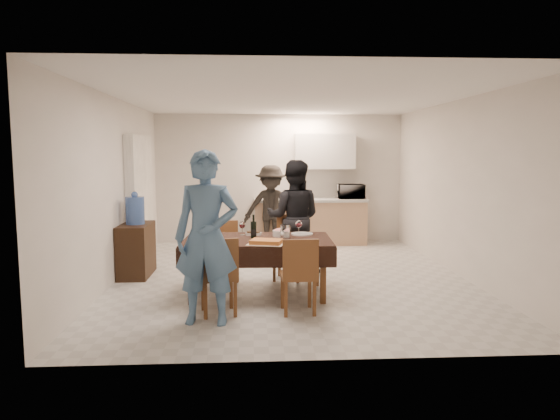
# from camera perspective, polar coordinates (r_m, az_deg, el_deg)

# --- Properties ---
(floor) EXTENTS (5.00, 6.00, 0.02)m
(floor) POSITION_cam_1_polar(r_m,az_deg,el_deg) (7.42, 1.22, -7.63)
(floor) COLOR beige
(floor) RESTS_ON ground
(ceiling) EXTENTS (5.00, 6.00, 0.02)m
(ceiling) POSITION_cam_1_polar(r_m,az_deg,el_deg) (7.24, 1.27, 12.75)
(ceiling) COLOR white
(ceiling) RESTS_ON wall_back
(wall_back) EXTENTS (5.00, 0.02, 2.60)m
(wall_back) POSITION_cam_1_polar(r_m,az_deg,el_deg) (10.20, -0.08, 3.61)
(wall_back) COLOR beige
(wall_back) RESTS_ON floor
(wall_front) EXTENTS (5.00, 0.02, 2.60)m
(wall_front) POSITION_cam_1_polar(r_m,az_deg,el_deg) (4.24, 4.43, -0.39)
(wall_front) COLOR beige
(wall_front) RESTS_ON floor
(wall_left) EXTENTS (0.02, 6.00, 2.60)m
(wall_left) POSITION_cam_1_polar(r_m,az_deg,el_deg) (7.45, -18.32, 2.24)
(wall_left) COLOR beige
(wall_left) RESTS_ON floor
(wall_right) EXTENTS (0.02, 6.00, 2.60)m
(wall_right) POSITION_cam_1_polar(r_m,az_deg,el_deg) (7.82, 19.85, 2.37)
(wall_right) COLOR beige
(wall_right) RESTS_ON floor
(stub_partition) EXTENTS (0.15, 1.40, 2.10)m
(stub_partition) POSITION_cam_1_polar(r_m,az_deg,el_deg) (8.61, -15.69, 1.18)
(stub_partition) COLOR white
(stub_partition) RESTS_ON floor
(kitchen_base_cabinet) EXTENTS (2.20, 0.60, 0.86)m
(kitchen_base_cabinet) POSITION_cam_1_polar(r_m,az_deg,el_deg) (10.02, 3.45, -1.45)
(kitchen_base_cabinet) COLOR tan
(kitchen_base_cabinet) RESTS_ON floor
(kitchen_worktop) EXTENTS (2.24, 0.64, 0.05)m
(kitchen_worktop) POSITION_cam_1_polar(r_m,az_deg,el_deg) (9.97, 3.47, 1.14)
(kitchen_worktop) COLOR #AFB0AB
(kitchen_worktop) RESTS_ON kitchen_base_cabinet
(upper_cabinet) EXTENTS (1.20, 0.34, 0.70)m
(upper_cabinet) POSITION_cam_1_polar(r_m,az_deg,el_deg) (10.10, 5.11, 6.68)
(upper_cabinet) COLOR silver
(upper_cabinet) RESTS_ON wall_back
(dining_table) EXTENTS (1.90, 1.14, 0.73)m
(dining_table) POSITION_cam_1_polar(r_m,az_deg,el_deg) (6.37, -2.58, -3.59)
(dining_table) COLOR black
(dining_table) RESTS_ON floor
(chair_near_left) EXTENTS (0.47, 0.47, 0.48)m
(chair_near_left) POSITION_cam_1_polar(r_m,az_deg,el_deg) (5.60, -7.11, -6.62)
(chair_near_left) COLOR brown
(chair_near_left) RESTS_ON floor
(chair_near_right) EXTENTS (0.42, 0.42, 0.47)m
(chair_near_right) POSITION_cam_1_polar(r_m,az_deg,el_deg) (5.61, 2.17, -6.64)
(chair_near_right) COLOR brown
(chair_near_right) RESTS_ON floor
(chair_far_left) EXTENTS (0.41, 0.41, 0.45)m
(chair_far_left) POSITION_cam_1_polar(r_m,az_deg,el_deg) (7.07, -6.30, -4.10)
(chair_far_left) COLOR brown
(chair_far_left) RESTS_ON floor
(chair_far_right) EXTENTS (0.52, 0.52, 0.50)m
(chair_far_right) POSITION_cam_1_polar(r_m,az_deg,el_deg) (7.06, 1.02, -3.67)
(chair_far_right) COLOR brown
(chair_far_right) RESTS_ON floor
(console) EXTENTS (0.42, 0.84, 0.77)m
(console) POSITION_cam_1_polar(r_m,az_deg,el_deg) (7.71, -16.10, -4.40)
(console) COLOR #2F1E0F
(console) RESTS_ON floor
(water_jug) EXTENTS (0.27, 0.27, 0.40)m
(water_jug) POSITION_cam_1_polar(r_m,az_deg,el_deg) (7.63, -16.23, -0.05)
(water_jug) COLOR #4368B3
(water_jug) RESTS_ON console
(wine_bottle) EXTENTS (0.08, 0.08, 0.30)m
(wine_bottle) POSITION_cam_1_polar(r_m,az_deg,el_deg) (6.39, -3.04, -1.88)
(wine_bottle) COLOR black
(wine_bottle) RESTS_ON dining_table
(water_pitcher) EXTENTS (0.12, 0.12, 0.19)m
(water_pitcher) POSITION_cam_1_polar(r_m,az_deg,el_deg) (6.31, 0.60, -2.51)
(water_pitcher) COLOR white
(water_pitcher) RESTS_ON dining_table
(savoury_tart) EXTENTS (0.50, 0.42, 0.05)m
(savoury_tart) POSITION_cam_1_polar(r_m,az_deg,el_deg) (5.99, -1.58, -3.65)
(savoury_tart) COLOR #D3813E
(savoury_tart) RESTS_ON dining_table
(salad_bowl) EXTENTS (0.20, 0.20, 0.08)m
(salad_bowl) POSITION_cam_1_polar(r_m,az_deg,el_deg) (6.55, 0.03, -2.67)
(salad_bowl) COLOR white
(salad_bowl) RESTS_ON dining_table
(mushroom_dish) EXTENTS (0.20, 0.20, 0.03)m
(mushroom_dish) POSITION_cam_1_polar(r_m,az_deg,el_deg) (6.64, -3.04, -2.75)
(mushroom_dish) COLOR white
(mushroom_dish) RESTS_ON dining_table
(wine_glass_a) EXTENTS (0.08, 0.08, 0.17)m
(wine_glass_a) POSITION_cam_1_polar(r_m,az_deg,el_deg) (6.12, -7.72, -2.93)
(wine_glass_a) COLOR white
(wine_glass_a) RESTS_ON dining_table
(wine_glass_b) EXTENTS (0.09, 0.09, 0.20)m
(wine_glass_b) POSITION_cam_1_polar(r_m,az_deg,el_deg) (6.62, 2.15, -2.02)
(wine_glass_b) COLOR white
(wine_glass_b) RESTS_ON dining_table
(wine_glass_c) EXTENTS (0.08, 0.08, 0.18)m
(wine_glass_c) POSITION_cam_1_polar(r_m,az_deg,el_deg) (6.65, -4.34, -2.09)
(wine_glass_c) COLOR white
(wine_glass_c) RESTS_ON dining_table
(plate_near_left) EXTENTS (0.27, 0.27, 0.02)m
(plate_near_left) POSITION_cam_1_polar(r_m,az_deg,el_deg) (6.09, -8.21, -3.73)
(plate_near_left) COLOR white
(plate_near_left) RESTS_ON dining_table
(plate_near_right) EXTENTS (0.27, 0.27, 0.02)m
(plate_near_right) POSITION_cam_1_polar(r_m,az_deg,el_deg) (6.10, 3.10, -3.65)
(plate_near_right) COLOR white
(plate_near_right) RESTS_ON dining_table
(plate_far_left) EXTENTS (0.24, 0.24, 0.01)m
(plate_far_left) POSITION_cam_1_polar(r_m,az_deg,el_deg) (6.68, -7.77, -2.83)
(plate_far_left) COLOR white
(plate_far_left) RESTS_ON dining_table
(plate_far_right) EXTENTS (0.29, 0.29, 0.02)m
(plate_far_right) POSITION_cam_1_polar(r_m,az_deg,el_deg) (6.69, 2.53, -2.74)
(plate_far_right) COLOR white
(plate_far_right) RESTS_ON dining_table
(microwave) EXTENTS (0.52, 0.35, 0.29)m
(microwave) POSITION_cam_1_polar(r_m,az_deg,el_deg) (10.08, 8.11, 2.11)
(microwave) COLOR silver
(microwave) RESTS_ON kitchen_worktop
(person_near) EXTENTS (0.72, 0.51, 1.85)m
(person_near) POSITION_cam_1_polar(r_m,az_deg,el_deg) (5.32, -8.40, -3.13)
(person_near) COLOR #4C7299
(person_near) RESTS_ON floor
(person_far) EXTENTS (0.94, 0.80, 1.72)m
(person_far) POSITION_cam_1_polar(r_m,az_deg,el_deg) (7.41, 1.57, -0.90)
(person_far) COLOR black
(person_far) RESTS_ON floor
(person_kitchen) EXTENTS (1.03, 0.59, 1.59)m
(person_kitchen) POSITION_cam_1_polar(r_m,az_deg,el_deg) (9.47, -1.03, 0.33)
(person_kitchen) COLOR black
(person_kitchen) RESTS_ON floor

